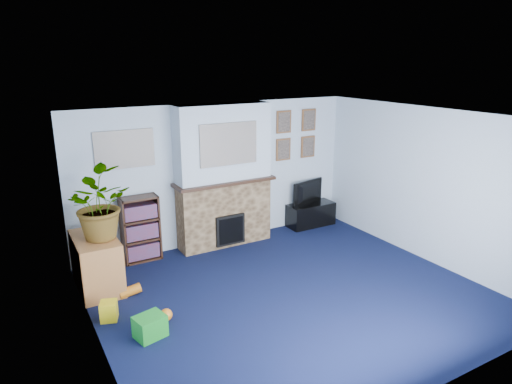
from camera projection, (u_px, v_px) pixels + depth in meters
floor at (291, 294)px, 6.23m from camera, size 5.00×4.50×0.01m
ceiling at (295, 118)px, 5.56m from camera, size 5.00×4.50×0.01m
wall_back at (218, 174)px, 7.77m from camera, size 5.00×0.04×2.40m
wall_front at (437, 282)px, 4.02m from camera, size 5.00×0.04×2.40m
wall_left at (92, 250)px, 4.70m from camera, size 0.04×4.50×2.40m
wall_right at (426, 185)px, 7.09m from camera, size 0.04×4.50×2.40m
chimney_breast at (224, 177)px, 7.60m from camera, size 1.72×0.50×2.40m
collage_main at (229, 144)px, 7.26m from camera, size 1.00×0.03×0.68m
collage_left at (125, 149)px, 6.85m from camera, size 0.90×0.03×0.58m
portrait_tl at (284, 122)px, 8.14m from camera, size 0.30×0.03×0.40m
portrait_tr at (309, 120)px, 8.41m from camera, size 0.30×0.03×0.40m
portrait_bl at (283, 149)px, 8.29m from camera, size 0.30×0.03×0.40m
portrait_br at (308, 147)px, 8.55m from camera, size 0.30×0.03×0.40m
tv_stand at (311, 214)px, 8.73m from camera, size 0.92×0.39×0.44m
television at (311, 192)px, 8.63m from camera, size 0.76×0.26×0.44m
bookshelf at (141, 230)px, 7.16m from camera, size 0.58×0.28×1.05m
sideboard at (97, 265)px, 6.30m from camera, size 0.54×0.98×0.76m
potted_plant at (95, 205)px, 6.03m from camera, size 0.97×1.05×0.95m
mantel_clock at (225, 176)px, 7.55m from camera, size 0.10×0.06×0.14m
mantel_candle at (243, 173)px, 7.71m from camera, size 0.04×0.04×0.14m
mantel_teddy at (191, 181)px, 7.27m from camera, size 0.14×0.14×0.14m
mantel_can at (264, 171)px, 7.92m from camera, size 0.07×0.07×0.13m
green_crate at (150, 326)px, 5.24m from camera, size 0.38×0.34×0.26m
toy_ball at (166, 314)px, 5.58m from camera, size 0.15×0.15×0.15m
toy_block at (109, 312)px, 5.59m from camera, size 0.25×0.25×0.24m
toy_tube at (130, 291)px, 6.17m from camera, size 0.30×0.13×0.17m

